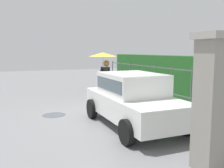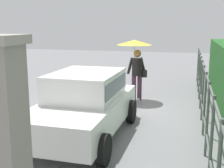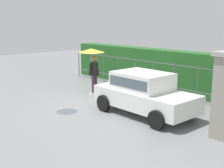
# 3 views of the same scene
# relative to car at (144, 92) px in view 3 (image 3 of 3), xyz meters

# --- Properties ---
(ground_plane) EXTENTS (40.00, 40.00, 0.00)m
(ground_plane) POSITION_rel_car_xyz_m (-1.77, 0.02, -0.80)
(ground_plane) COLOR slate
(car) EXTENTS (3.76, 1.89, 1.48)m
(car) POSITION_rel_car_xyz_m (0.00, 0.00, 0.00)
(car) COLOR white
(car) RESTS_ON ground
(pedestrian) EXTENTS (1.16, 1.16, 2.04)m
(pedestrian) POSITION_rel_car_xyz_m (-3.55, 0.52, 0.75)
(pedestrian) COLOR #47283D
(pedestrian) RESTS_ON ground
(gate_pillar) EXTENTS (0.60, 0.60, 2.42)m
(gate_pillar) POSITION_rel_car_xyz_m (2.94, -0.04, 0.44)
(gate_pillar) COLOR gray
(gate_pillar) RESTS_ON ground
(fence_section) EXTENTS (11.54, 0.05, 1.50)m
(fence_section) POSITION_rel_car_xyz_m (-1.85, 2.66, 0.02)
(fence_section) COLOR #59605B
(fence_section) RESTS_ON ground
(hedge_row) EXTENTS (12.49, 0.90, 1.90)m
(hedge_row) POSITION_rel_car_xyz_m (-1.85, 3.63, 0.15)
(hedge_row) COLOR #235B23
(hedge_row) RESTS_ON ground
(puddle_near) EXTENTS (0.76, 0.76, 0.00)m
(puddle_near) POSITION_rel_car_xyz_m (-2.04, -1.87, -0.80)
(puddle_near) COLOR #4C545B
(puddle_near) RESTS_ON ground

